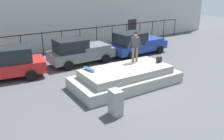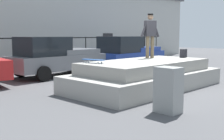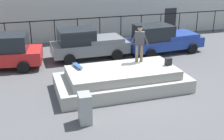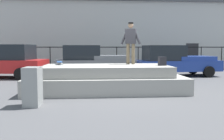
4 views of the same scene
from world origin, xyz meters
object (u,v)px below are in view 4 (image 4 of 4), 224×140
object	(u,v)px
skateboarder	(131,40)
car_grey_pickup_mid	(93,61)
backpack	(162,61)
skateboard	(59,62)
utility_box	(33,87)
car_red_hatchback_near	(2,60)
car_blue_pickup_far	(174,61)

from	to	relation	value
skateboarder	car_grey_pickup_mid	world-z (taller)	skateboarder
backpack	car_grey_pickup_mid	bearing A→B (deg)	110.27
skateboarder	skateboard	xyz separation A→B (m)	(-2.94, 0.07, -0.90)
backpack	skateboarder	bearing A→B (deg)	134.63
car_grey_pickup_mid	utility_box	bearing A→B (deg)	-103.58
skateboard	car_grey_pickup_mid	xyz separation A→B (m)	(1.38, 4.13, -0.19)
skateboard	car_red_hatchback_near	bearing A→B (deg)	133.49
backpack	car_blue_pickup_far	world-z (taller)	car_blue_pickup_far
car_blue_pickup_far	utility_box	xyz separation A→B (m)	(-6.50, -6.93, -0.33)
car_red_hatchback_near	utility_box	world-z (taller)	car_red_hatchback_near
skateboard	car_red_hatchback_near	distance (m)	5.33
skateboard	backpack	size ratio (longest dim) A/B	2.43
backpack	utility_box	xyz separation A→B (m)	(-4.41, -2.16, -0.59)
car_blue_pickup_far	utility_box	size ratio (longest dim) A/B	4.38
backpack	skateboard	bearing A→B (deg)	159.57
car_red_hatchback_near	car_grey_pickup_mid	bearing A→B (deg)	3.02
skateboarder	backpack	size ratio (longest dim) A/B	5.06
skateboard	car_blue_pickup_far	bearing A→B (deg)	32.01
car_blue_pickup_far	utility_box	world-z (taller)	car_blue_pickup_far
car_blue_pickup_far	utility_box	bearing A→B (deg)	-133.17
skateboarder	car_grey_pickup_mid	distance (m)	4.61
skateboard	utility_box	size ratio (longest dim) A/B	0.74
skateboarder	backpack	bearing A→B (deg)	-37.90
backpack	car_grey_pickup_mid	xyz separation A→B (m)	(-2.66, 5.06, -0.26)
car_red_hatchback_near	car_grey_pickup_mid	distance (m)	5.06
backpack	car_red_hatchback_near	size ratio (longest dim) A/B	0.07
skateboarder	backpack	xyz separation A→B (m)	(1.10, -0.86, -0.83)
skateboarder	car_blue_pickup_far	bearing A→B (deg)	50.75
backpack	utility_box	world-z (taller)	backpack
skateboarder	skateboard	size ratio (longest dim) A/B	2.08
car_red_hatchback_near	car_blue_pickup_far	xyz separation A→B (m)	(9.80, -0.03, -0.07)
car_grey_pickup_mid	skateboard	bearing A→B (deg)	-108.52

